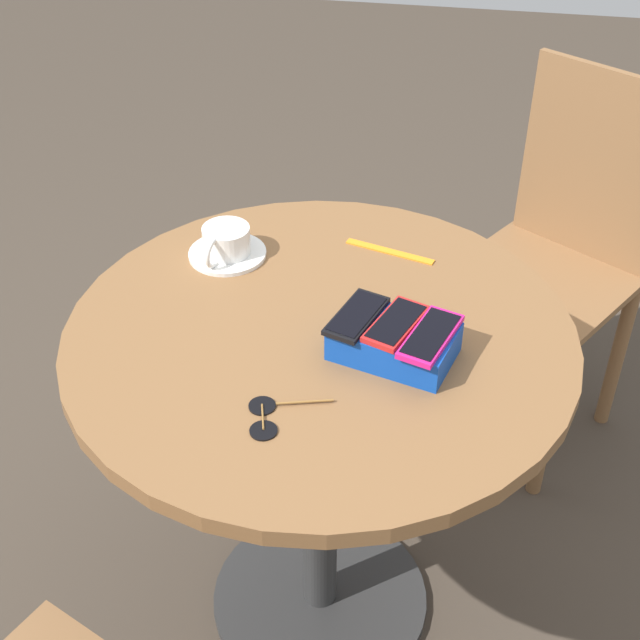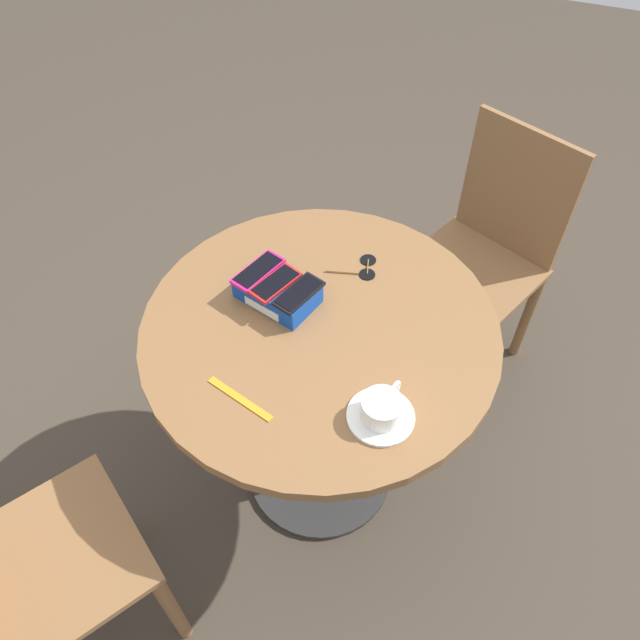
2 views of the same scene
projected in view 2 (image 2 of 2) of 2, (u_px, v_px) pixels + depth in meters
The scene contains 12 objects.
ground_plane at pixel (320, 471), 2.05m from camera, with size 8.00×8.00×0.00m, color #42382D.
round_table at pixel (320, 365), 1.60m from camera, with size 0.86×0.86×0.75m.
phone_box at pixel (277, 291), 1.51m from camera, with size 0.21×0.17×0.05m.
phone_magenta at pixel (258, 271), 1.51m from camera, with size 0.10×0.15×0.01m.
phone_red at pixel (276, 283), 1.49m from camera, with size 0.10×0.14×0.01m.
phone_black at pixel (299, 293), 1.47m from camera, with size 0.10×0.14×0.01m.
saucer at pixel (381, 416), 1.31m from camera, with size 0.14×0.14×0.01m, color white.
coffee_cup at pixel (382, 407), 1.29m from camera, with size 0.09×0.12×0.06m.
lanyard_strap at pixel (240, 399), 1.34m from camera, with size 0.17×0.02×0.00m, color orange.
sunglasses at pixel (365, 268), 1.60m from camera, with size 0.12×0.10×0.01m.
chair_near_window at pixel (18, 576), 1.37m from camera, with size 0.53×0.53×0.92m.
chair_far_side at pixel (482, 257), 2.06m from camera, with size 0.52×0.52×0.87m.
Camera 2 is at (0.34, -0.89, 1.88)m, focal length 35.00 mm.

